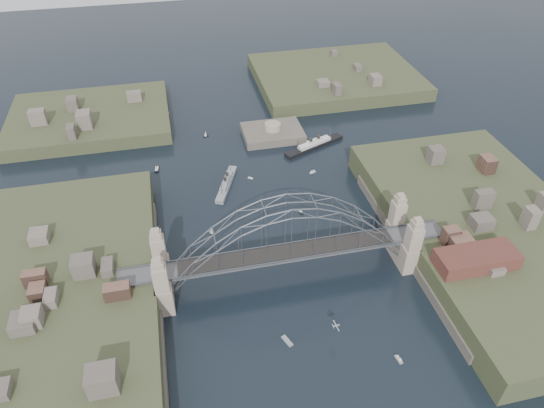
{
  "coord_description": "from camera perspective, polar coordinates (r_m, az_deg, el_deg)",
  "views": [
    {
      "loc": [
        -23.7,
        -87.0,
        95.61
      ],
      "look_at": [
        0.0,
        18.0,
        10.0
      ],
      "focal_mm": 32.68,
      "sensor_mm": 36.0,
      "label": 1
    }
  ],
  "objects": [
    {
      "name": "naval_cruiser_near",
      "position": [
        161.25,
        -5.28,
        2.35
      ],
      "size": [
        9.78,
        19.23,
        5.9
      ],
      "color": "gray",
      "rests_on": "ground"
    },
    {
      "name": "fort_island",
      "position": [
        187.43,
        0.08,
        7.7
      ],
      "size": [
        22.0,
        16.0,
        9.4
      ],
      "color": "#534C42",
      "rests_on": "ground"
    },
    {
      "name": "bridge",
      "position": [
        122.74,
        1.86,
        -4.26
      ],
      "size": [
        84.0,
        13.8,
        24.6
      ],
      "color": "#505053",
      "rests_on": "ground"
    },
    {
      "name": "small_boat_f",
      "position": [
        164.55,
        -2.5,
        3.0
      ],
      "size": [
        1.67,
        1.46,
        0.45
      ],
      "color": "silver",
      "rests_on": "ground"
    },
    {
      "name": "wharf_shed",
      "position": [
        131.3,
        22.49,
        -5.86
      ],
      "size": [
        20.0,
        8.0,
        4.0
      ],
      "primitive_type": "cube",
      "color": "#592D26",
      "rests_on": "shore_east"
    },
    {
      "name": "small_boat_c",
      "position": [
        118.03,
        1.76,
        -15.5
      ],
      "size": [
        2.29,
        3.54,
        0.45
      ],
      "color": "silver",
      "rests_on": "ground"
    },
    {
      "name": "aeroplane",
      "position": [
        115.07,
        7.32,
        -13.75
      ],
      "size": [
        1.72,
        3.2,
        0.46
      ],
      "color": "#A8ACB0"
    },
    {
      "name": "shore_east",
      "position": [
        151.33,
        23.36,
        -3.55
      ],
      "size": [
        50.5,
        90.0,
        12.0
      ],
      "color": "#3A4025",
      "rests_on": "ground"
    },
    {
      "name": "small_boat_d",
      "position": [
        167.64,
        4.71,
        3.7
      ],
      "size": [
        2.24,
        1.49,
        1.43
      ],
      "color": "silver",
      "rests_on": "ground"
    },
    {
      "name": "small_boat_b",
      "position": [
        150.32,
        3.32,
        -0.93
      ],
      "size": [
        1.41,
        2.02,
        1.43
      ],
      "color": "silver",
      "rests_on": "ground"
    },
    {
      "name": "finger_pier",
      "position": [
        128.14,
        22.74,
        -13.48
      ],
      "size": [
        4.0,
        22.0,
        1.4
      ],
      "primitive_type": "cube",
      "color": "#505053",
      "rests_on": "ground"
    },
    {
      "name": "headland_ne",
      "position": [
        230.73,
        7.32,
        13.91
      ],
      "size": [
        70.0,
        55.0,
        9.5
      ],
      "primitive_type": "cube",
      "color": "#3A4025",
      "rests_on": "ground"
    },
    {
      "name": "naval_cruiser_far",
      "position": [
        200.6,
        -12.24,
        9.35
      ],
      "size": [
        4.25,
        13.86,
        4.64
      ],
      "color": "gray",
      "rests_on": "ground"
    },
    {
      "name": "ocean_liner",
      "position": [
        180.78,
        4.88,
        6.77
      ],
      "size": [
        24.0,
        12.69,
        6.05
      ],
      "color": "black",
      "rests_on": "ground"
    },
    {
      "name": "headland_nw",
      "position": [
        207.72,
        -20.12,
        8.8
      ],
      "size": [
        60.0,
        45.0,
        9.0
      ],
      "primitive_type": "cube",
      "color": "#3A4025",
      "rests_on": "ground"
    },
    {
      "name": "shore_west",
      "position": [
        132.16,
        -23.6,
        -10.93
      ],
      "size": [
        50.5,
        90.0,
        12.0
      ],
      "color": "#3A4025",
      "rests_on": "ground"
    },
    {
      "name": "small_boat_g",
      "position": [
        118.44,
        14.39,
        -16.94
      ],
      "size": [
        1.23,
        2.54,
        1.43
      ],
      "color": "silver",
      "rests_on": "ground"
    },
    {
      "name": "ground",
      "position": [
        131.42,
        1.75,
        -8.21
      ],
      "size": [
        500.0,
        500.0,
        0.0
      ],
      "primitive_type": "plane",
      "color": "black",
      "rests_on": "ground"
    },
    {
      "name": "small_boat_a",
      "position": [
        143.59,
        -6.95,
        -3.12
      ],
      "size": [
        1.81,
        2.22,
        2.38
      ],
      "color": "silver",
      "rests_on": "ground"
    },
    {
      "name": "small_boat_e",
      "position": [
        172.97,
        -13.12,
        3.93
      ],
      "size": [
        1.71,
        3.75,
        1.43
      ],
      "color": "silver",
      "rests_on": "ground"
    },
    {
      "name": "small_boat_h",
      "position": [
        188.36,
        -7.65,
        7.97
      ],
      "size": [
        2.0,
        1.39,
        2.38
      ],
      "color": "silver",
      "rests_on": "ground"
    }
  ]
}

